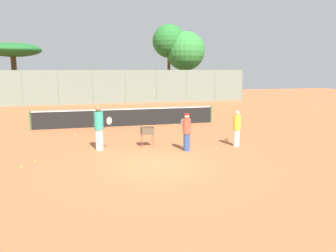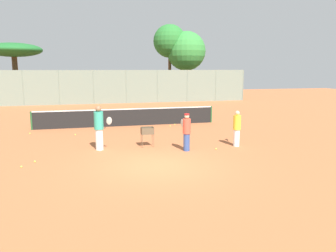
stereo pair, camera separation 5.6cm
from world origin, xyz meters
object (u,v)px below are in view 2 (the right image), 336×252
at_px(player_red_cap, 187,132).
at_px(ball_cart, 147,132).
at_px(player_yellow_shirt, 99,128).
at_px(player_white_outfit, 237,128).
at_px(tennis_net, 127,117).

distance_m(player_red_cap, ball_cart, 1.90).
bearing_deg(player_red_cap, player_yellow_shirt, 67.62).
height_order(player_white_outfit, player_yellow_shirt, player_yellow_shirt).
xyz_separation_m(player_white_outfit, ball_cart, (-3.95, 0.90, -0.18)).
xyz_separation_m(player_red_cap, player_yellow_shirt, (-3.60, 1.07, 0.15)).
bearing_deg(player_white_outfit, player_red_cap, 130.83).
distance_m(player_yellow_shirt, ball_cart, 2.14).
relative_size(tennis_net, ball_cart, 12.55).
bearing_deg(player_yellow_shirt, tennis_net, 114.28).
relative_size(player_red_cap, player_yellow_shirt, 0.84).
bearing_deg(player_yellow_shirt, player_white_outfit, 35.16).
xyz_separation_m(tennis_net, player_red_cap, (1.68, -6.80, 0.28)).
bearing_deg(player_red_cap, player_white_outfit, -89.60).
distance_m(tennis_net, ball_cart, 5.64).
bearing_deg(player_red_cap, ball_cart, 46.18).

